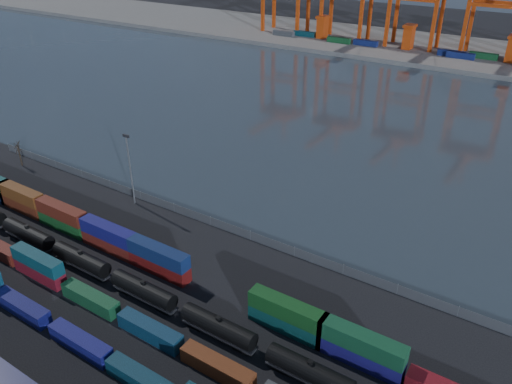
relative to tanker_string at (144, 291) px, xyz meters
The scene contains 12 objects.
ground 6.38m from the tanker_string, 34.63° to the right, with size 700.00×700.00×0.00m, color black.
harbor_water 101.70m from the tanker_string, 87.19° to the left, with size 700.00×700.00×0.00m, color #28323A.
far_quay 206.62m from the tanker_string, 88.62° to the left, with size 700.00×70.00×2.00m, color #514F4C.
container_row_south 14.10m from the tanker_string, 68.25° to the right, with size 127.04×2.36×5.04m.
container_row_mid 6.00m from the tanker_string, 108.20° to the right, with size 128.39×2.37×5.05m.
container_row_north 10.50m from the tanker_string, 137.95° to the left, with size 141.98×2.61×5.56m.
tanker_string is the anchor object (origin of this frame).
waterfront_fence 25.08m from the tanker_string, 78.53° to the left, with size 160.12×0.12×2.20m.
bare_tree 66.96m from the tanker_string, 162.02° to the left, with size 1.75×1.83×7.01m.
yard_light_mast 34.46m from the tanker_string, 137.96° to the left, with size 1.60×0.40×16.60m.
quay_containers 192.12m from the tanker_string, 91.79° to the left, with size 172.58×10.99×2.60m.
straddle_carriers 196.66m from the tanker_string, 89.28° to the left, with size 140.00×7.00×11.10m.
Camera 1 is at (45.97, -40.61, 56.28)m, focal length 35.00 mm.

